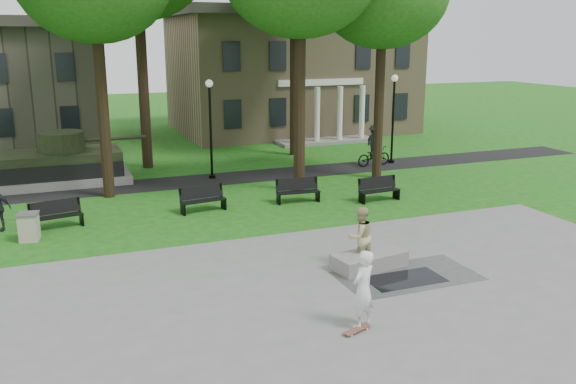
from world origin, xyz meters
name	(u,v)px	position (x,y,z in m)	size (l,w,h in m)	color
ground	(300,266)	(0.00, 0.00, 0.00)	(120.00, 120.00, 0.00)	#175313
plaza	(385,340)	(0.00, -5.00, 0.01)	(22.00, 16.00, 0.02)	gray
footpath	(204,180)	(0.00, 12.00, 0.01)	(44.00, 2.60, 0.01)	black
building_right	(290,69)	(10.00, 26.00, 4.34)	(17.00, 12.00, 8.60)	#9E8460
lamp_mid	(210,121)	(0.50, 12.30, 2.79)	(0.36, 0.36, 4.73)	black
lamp_right	(393,112)	(10.50, 12.30, 2.79)	(0.36, 0.36, 4.73)	black
tank_monument	(57,165)	(-6.46, 14.00, 0.86)	(7.45, 3.40, 2.40)	gray
puddle	(405,279)	(2.34, -2.12, 0.02)	(2.20, 1.20, 0.00)	black
concrete_block	(369,260)	(1.84, -0.93, 0.24)	(2.20, 1.00, 0.45)	gray
skateboard	(357,331)	(-0.41, -4.44, 0.06)	(0.78, 0.20, 0.07)	brown
skateboarder	(363,289)	(-0.18, -4.24, 0.97)	(0.70, 0.46, 1.91)	white
friend_watching	(360,236)	(1.64, -0.68, 0.93)	(0.89, 0.69, 1.82)	tan
cyclist	(374,149)	(9.23, 12.00, 0.90)	(2.07, 1.20, 2.20)	black
park_bench_0	(56,214)	(-6.69, 6.63, 0.52)	(1.85, 0.86, 1.00)	black
park_bench_1	(203,198)	(-1.29, 6.83, 0.52)	(1.84, 0.77, 1.00)	black
park_bench_2	(297,190)	(2.68, 6.72, 0.52)	(1.83, 0.67, 1.00)	black
park_bench_3	(379,188)	(5.93, 5.69, 0.52)	(1.82, 0.63, 1.00)	black
trash_bin	(29,227)	(-7.59, 5.49, 0.49)	(0.77, 0.77, 0.96)	#B7AE97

